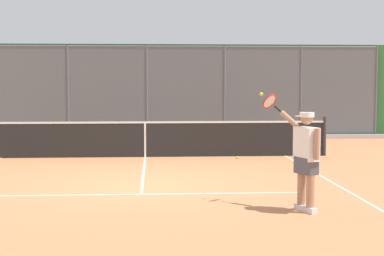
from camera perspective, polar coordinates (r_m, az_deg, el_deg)
ground_plane at (r=12.10m, az=-4.69°, el=-5.31°), size 60.00×60.00×0.00m
court_line_markings at (r=10.85m, az=-4.81°, el=-6.42°), size 7.70×9.91×0.01m
fence_backdrop at (r=21.93m, az=-4.23°, el=3.39°), size 19.33×1.37×3.33m
tennis_net at (r=16.41m, az=-4.41°, el=-1.01°), size 9.89×0.09×1.07m
tennis_player at (r=9.67m, az=10.55°, el=-2.42°), size 0.80×1.18×1.85m
tennis_ball_near_net at (r=16.07m, az=4.26°, el=-2.78°), size 0.07×0.07×0.07m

